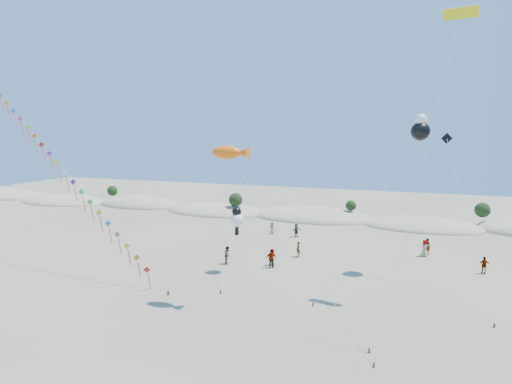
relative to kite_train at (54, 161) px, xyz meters
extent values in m
plane|color=#7B6F55|center=(19.00, -13.55, -10.57)|extent=(160.00, 160.00, 0.00)
ellipsoid|color=tan|center=(-45.00, 32.05, -10.57)|extent=(17.00, 9.35, 3.20)
ellipsoid|color=#1D3613|center=(-45.00, 32.05, -9.69)|extent=(13.60, 6.12, 0.68)
ellipsoid|color=tan|center=(-29.00, 30.65, -10.57)|extent=(18.00, 9.90, 2.80)
ellipsoid|color=#1D3613|center=(-29.00, 30.65, -9.80)|extent=(14.40, 6.48, 0.72)
ellipsoid|color=tan|center=(-13.00, 32.45, -10.57)|extent=(16.00, 8.80, 3.60)
ellipsoid|color=#1D3613|center=(-13.00, 32.45, -9.58)|extent=(12.80, 5.76, 0.64)
ellipsoid|color=tan|center=(3.00, 31.05, -10.57)|extent=(17.60, 9.68, 3.00)
ellipsoid|color=#1D3613|center=(3.00, 31.05, -9.74)|extent=(14.08, 6.34, 0.70)
ellipsoid|color=tan|center=(19.00, 31.75, -10.57)|extent=(19.00, 10.45, 3.40)
ellipsoid|color=#1D3613|center=(19.00, 31.75, -9.63)|extent=(15.20, 6.84, 0.76)
ellipsoid|color=tan|center=(35.00, 30.35, -10.57)|extent=(16.40, 9.02, 2.80)
ellipsoid|color=#1D3613|center=(35.00, 30.35, -9.80)|extent=(13.12, 5.90, 0.66)
sphere|color=black|center=(-19.00, 32.65, -8.21)|extent=(1.90, 1.90, 1.90)
sphere|color=black|center=(7.00, 29.85, -8.09)|extent=(2.20, 2.20, 2.20)
sphere|color=black|center=(25.00, 31.85, -8.33)|extent=(1.60, 1.60, 1.60)
sphere|color=black|center=(43.00, 33.25, -8.13)|extent=(2.10, 2.10, 2.10)
cube|color=#3F2D1E|center=(14.56, -3.56, -10.39)|extent=(0.12, 0.12, 0.35)
cylinder|color=silver|center=(1.03, -0.26, -0.64)|extent=(27.08, 6.62, 19.86)
cube|color=red|center=(12.19, -2.98, -8.83)|extent=(1.12, 0.44, 1.18)
cube|color=#FF6B71|center=(12.37, -2.93, -9.93)|extent=(0.19, 0.45, 1.55)
cube|color=orange|center=(11.01, -2.69, -7.96)|extent=(1.12, 0.44, 1.18)
cube|color=#FF6B71|center=(11.19, -2.64, -9.06)|extent=(0.19, 0.45, 1.55)
cube|color=#B6EC1B|center=(9.84, -2.41, -7.10)|extent=(1.12, 0.44, 1.18)
cube|color=#FF6B71|center=(10.02, -2.36, -8.20)|extent=(0.19, 0.45, 1.55)
cube|color=#DC457E|center=(8.66, -2.12, -6.24)|extent=(1.12, 0.44, 1.18)
cube|color=#FF6B71|center=(8.84, -2.07, -7.34)|extent=(0.19, 0.45, 1.55)
cube|color=#1B82EB|center=(7.48, -1.84, -5.38)|extent=(1.12, 0.44, 1.18)
cube|color=#FF6B71|center=(7.66, -1.79, -6.48)|extent=(0.19, 0.45, 1.55)
cube|color=#FAA427|center=(6.31, -1.55, -4.52)|extent=(1.12, 0.44, 1.18)
cube|color=#FF6B71|center=(6.49, -1.50, -5.62)|extent=(0.19, 0.45, 1.55)
cube|color=green|center=(5.13, -1.26, -3.65)|extent=(1.12, 0.44, 1.18)
cube|color=#FF6B71|center=(5.31, -1.21, -4.75)|extent=(0.19, 0.45, 1.55)
cube|color=#19BCC0|center=(3.96, -0.98, -2.79)|extent=(1.12, 0.44, 1.18)
cube|color=#FF6B71|center=(4.14, -0.93, -3.89)|extent=(0.19, 0.45, 1.55)
cube|color=#57228A|center=(2.78, -0.69, -1.93)|extent=(1.12, 0.44, 1.18)
cube|color=#FF6B71|center=(2.96, -0.64, -3.03)|extent=(0.19, 0.45, 1.55)
cube|color=white|center=(1.61, -0.40, -1.07)|extent=(1.12, 0.44, 1.18)
cube|color=#FF6B71|center=(1.79, -0.35, -2.17)|extent=(0.19, 0.45, 1.55)
cube|color=yellow|center=(0.43, -0.12, -0.21)|extent=(1.12, 0.44, 1.18)
cube|color=#FF6B71|center=(0.61, -0.07, -1.31)|extent=(0.19, 0.45, 1.55)
cube|color=purple|center=(-0.74, 0.17, 0.66)|extent=(1.12, 0.44, 1.18)
cube|color=#FF6B71|center=(-0.56, 0.22, -0.44)|extent=(0.19, 0.45, 1.55)
cube|color=red|center=(-1.92, 0.46, 1.52)|extent=(1.12, 0.44, 1.18)
cube|color=#FF6B71|center=(-1.74, 0.51, 0.42)|extent=(0.19, 0.45, 1.55)
cube|color=orange|center=(-3.09, 0.74, 2.38)|extent=(1.12, 0.44, 1.18)
cube|color=#FF6B71|center=(-2.91, 0.79, 1.28)|extent=(0.19, 0.45, 1.55)
cube|color=#B6EC1B|center=(-4.27, 1.03, 3.24)|extent=(1.12, 0.44, 1.18)
cube|color=#FF6B71|center=(-4.09, 1.08, 2.14)|extent=(0.19, 0.45, 1.55)
cube|color=#DC457E|center=(-5.45, 1.32, 4.11)|extent=(1.12, 0.44, 1.18)
cube|color=#FF6B71|center=(-5.27, 1.37, 3.01)|extent=(0.19, 0.45, 1.55)
cube|color=#1B82EB|center=(-6.62, 1.60, 4.97)|extent=(1.12, 0.44, 1.18)
cube|color=#FF6B71|center=(-6.44, 1.65, 3.87)|extent=(0.19, 0.45, 1.55)
cube|color=#FAA427|center=(-7.80, 1.89, 5.83)|extent=(1.12, 0.44, 1.18)
cube|color=#FF6B71|center=(-7.62, 1.94, 4.73)|extent=(0.19, 0.45, 1.55)
cube|color=green|center=(-8.97, 2.18, 6.69)|extent=(1.12, 0.44, 1.18)
cube|color=#FF6B71|center=(-8.79, 2.23, 5.59)|extent=(0.19, 0.45, 1.55)
cube|color=#3F2D1E|center=(31.00, -7.57, -10.42)|extent=(0.10, 0.10, 0.30)
cylinder|color=silver|center=(25.35, -5.34, -4.65)|extent=(11.32, 4.48, 11.86)
ellipsoid|color=#FC620D|center=(19.70, -3.12, 1.27)|extent=(2.35, 1.04, 1.04)
cone|color=#FC620D|center=(21.02, -3.12, 1.27)|extent=(0.94, 0.94, 0.94)
cube|color=#3F2D1E|center=(18.52, -1.85, -10.42)|extent=(0.10, 0.10, 0.30)
cylinder|color=silver|center=(18.10, 1.03, -8.02)|extent=(0.87, 5.78, 5.10)
sphere|color=white|center=(17.67, 3.92, -5.48)|extent=(1.33, 1.33, 1.33)
sphere|color=black|center=(17.67, 3.92, -4.68)|extent=(0.89, 0.89, 0.89)
cube|color=black|center=(17.67, 3.92, -6.55)|extent=(0.35, 0.18, 0.80)
cube|color=#3F2D1E|center=(26.30, -1.77, -10.42)|extent=(0.10, 0.10, 0.30)
cylinder|color=silver|center=(30.00, 3.88, -3.86)|extent=(7.43, 11.32, 13.44)
sphere|color=black|center=(33.70, 9.53, 2.85)|extent=(1.71, 1.71, 1.71)
sphere|color=white|center=(33.70, 9.53, 3.88)|extent=(1.11, 1.11, 1.11)
cube|color=white|center=(33.70, 9.53, 1.60)|extent=(0.35, 0.18, 0.80)
cube|color=white|center=(33.00, 9.53, 2.85)|extent=(0.60, 0.15, 0.25)
cube|color=white|center=(34.40, 9.53, 2.85)|extent=(0.60, 0.15, 0.25)
cube|color=#3F2D1E|center=(31.40, -9.14, -10.42)|extent=(0.10, 0.10, 0.30)
cylinder|color=silver|center=(33.65, -2.78, 0.50)|extent=(4.53, 12.75, 22.15)
cube|color=yellow|center=(35.90, 3.59, 11.57)|extent=(2.50, 1.02, 0.88)
cube|color=black|center=(35.90, 3.61, 11.57)|extent=(2.42, 0.61, 0.19)
cube|color=#3F2D1E|center=(38.86, -1.24, -10.42)|extent=(0.10, 0.10, 0.30)
cylinder|color=silver|center=(37.38, 3.85, -4.17)|extent=(2.97, 10.20, 12.80)
cube|color=black|center=(35.91, 8.94, 2.22)|extent=(0.97, 0.29, 1.00)
imported|color=slate|center=(15.88, 5.85, -9.65)|extent=(0.87, 1.02, 1.82)
imported|color=slate|center=(20.31, 6.88, -9.72)|extent=(0.87, 0.61, 1.69)
imported|color=slate|center=(20.44, 6.08, -9.62)|extent=(1.17, 1.01, 1.88)
imported|color=slate|center=(22.08, 10.55, -9.73)|extent=(0.65, 0.73, 1.67)
imported|color=slate|center=(35.22, 16.22, -9.66)|extent=(0.79, 0.72, 1.81)
imported|color=slate|center=(34.90, 15.30, -9.65)|extent=(0.63, 0.93, 1.82)
imported|color=slate|center=(16.34, 19.59, -9.81)|extent=(0.79, 0.57, 1.51)
imported|color=slate|center=(40.04, 11.13, -9.74)|extent=(1.02, 0.53, 1.66)
imported|color=slate|center=(19.76, 19.07, -9.72)|extent=(1.20, 1.62, 1.69)
camera|label=1|loc=(32.60, -32.94, 2.88)|focal=30.00mm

